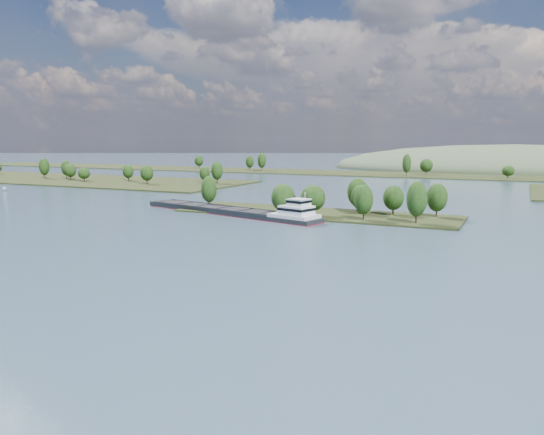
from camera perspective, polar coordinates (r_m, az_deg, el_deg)
The scene contains 7 objects.
ground at distance 134.84m, azimuth -4.39°, elevation -2.91°, with size 1800.00×1800.00×0.00m, color #364A5D.
tree_island at distance 185.04m, azimuth 6.44°, elevation 1.39°, with size 100.00×31.79×14.33m.
left_bank at distance 389.85m, azimuth -23.85°, elevation 3.97°, with size 300.00×80.00×14.89m.
back_shoreline at distance 399.41m, azimuth 17.20°, elevation 4.38°, with size 900.00×60.00×16.81m.
hill_west at distance 495.55m, azimuth 24.65°, elevation 4.62°, with size 320.00×160.00×44.00m, color #404E35.
cargo_barge at distance 186.35m, azimuth -3.63°, elevation 0.67°, with size 77.84×28.91×10.56m.
motorboat at distance 306.55m, azimuth -26.83°, elevation 2.79°, with size 2.17×5.78×2.23m, color white.
Camera 1 is at (65.55, 5.19, 26.51)m, focal length 35.00 mm.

